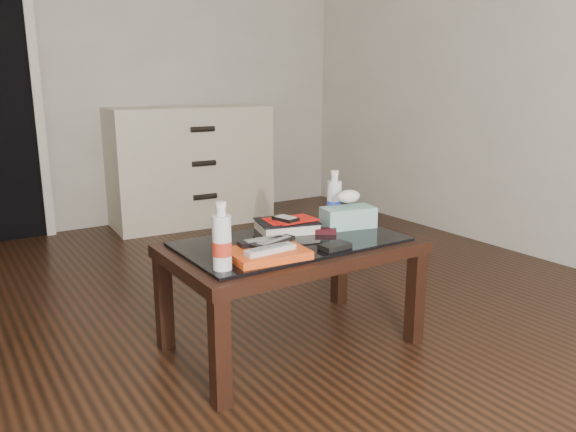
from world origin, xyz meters
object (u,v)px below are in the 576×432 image
water_bottle_right (334,196)px  tissue_box (348,217)px  textbook (287,226)px  dresser (190,166)px  coffee_table (291,255)px  water_bottle_left (222,236)px

water_bottle_right → tissue_box: 0.13m
textbook → tissue_box: (0.26, -0.10, 0.02)m
dresser → textbook: (-0.44, -2.06, 0.03)m
coffee_table → tissue_box: size_ratio=4.35×
dresser → tissue_box: size_ratio=5.35×
tissue_box → water_bottle_left: bearing=-152.0°
dresser → water_bottle_left: size_ratio=5.17×
coffee_table → water_bottle_left: water_bottle_left is taller
coffee_table → dresser: (0.50, 2.19, 0.05)m
coffee_table → tissue_box: (0.33, 0.04, 0.11)m
water_bottle_left → water_bottle_right: 0.80m
water_bottle_right → dresser: bearing=85.2°
coffee_table → tissue_box: 0.35m
coffee_table → water_bottle_right: (0.33, 0.15, 0.18)m
dresser → coffee_table: bearing=-99.2°
water_bottle_left → tissue_box: size_ratio=1.03×
water_bottle_left → textbook: bearing=33.4°
dresser → water_bottle_left: bearing=-107.2°
textbook → water_bottle_left: bearing=-132.4°
textbook → water_bottle_right: size_ratio=1.05×
water_bottle_left → dresser: bearing=69.2°
coffee_table → textbook: size_ratio=4.00×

